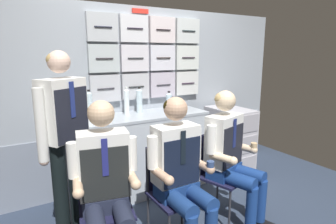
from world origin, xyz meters
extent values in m
cube|color=#959EA9|center=(0.00, 1.38, 1.07)|extent=(4.20, 0.06, 2.15)
cube|color=gray|center=(0.00, 1.34, 0.36)|extent=(4.12, 0.01, 0.71)
cube|color=#AFB1B8|center=(-0.49, 1.32, 1.23)|extent=(0.34, 0.06, 0.30)
cylinder|color=#27262D|center=(-0.49, 1.28, 1.23)|extent=(0.19, 0.01, 0.01)
cube|color=#B1B2B9|center=(-0.12, 1.32, 1.23)|extent=(0.34, 0.06, 0.30)
cylinder|color=#242829|center=(-0.12, 1.28, 1.23)|extent=(0.19, 0.01, 0.01)
cube|color=#B2AABA|center=(0.25, 1.32, 1.23)|extent=(0.34, 0.06, 0.30)
cylinder|color=#25252B|center=(0.25, 1.28, 1.23)|extent=(0.19, 0.01, 0.01)
cube|color=silver|center=(0.62, 1.32, 1.23)|extent=(0.34, 0.06, 0.30)
cylinder|color=#291C2D|center=(0.62, 1.28, 1.23)|extent=(0.19, 0.01, 0.01)
cube|color=#ACB6B9|center=(-0.49, 1.32, 1.56)|extent=(0.34, 0.06, 0.30)
cylinder|color=#272227|center=(-0.49, 1.28, 1.56)|extent=(0.19, 0.01, 0.01)
cube|color=silver|center=(-0.12, 1.32, 1.56)|extent=(0.34, 0.06, 0.30)
cylinder|color=#27292C|center=(-0.12, 1.28, 1.56)|extent=(0.19, 0.01, 0.01)
cube|color=silver|center=(0.25, 1.32, 1.56)|extent=(0.34, 0.06, 0.30)
cylinder|color=#2A2221|center=(0.25, 1.28, 1.56)|extent=(0.19, 0.01, 0.01)
cube|color=silver|center=(0.62, 1.32, 1.56)|extent=(0.34, 0.06, 0.30)
cylinder|color=#291F2B|center=(0.62, 1.28, 1.56)|extent=(0.19, 0.01, 0.01)
cube|color=#AEB3B9|center=(-0.49, 1.32, 1.89)|extent=(0.34, 0.06, 0.30)
cylinder|color=#1C1E2D|center=(-0.49, 1.28, 1.89)|extent=(0.19, 0.01, 0.01)
cube|color=silver|center=(-0.12, 1.32, 1.89)|extent=(0.34, 0.06, 0.30)
cylinder|color=#241E2C|center=(-0.12, 1.28, 1.89)|extent=(0.19, 0.01, 0.01)
cube|color=silver|center=(0.25, 1.32, 1.89)|extent=(0.34, 0.06, 0.30)
cylinder|color=black|center=(0.25, 1.28, 1.89)|extent=(0.19, 0.01, 0.01)
cube|color=silver|center=(0.62, 1.32, 1.89)|extent=(0.34, 0.06, 0.30)
cylinder|color=#1C272A|center=(0.62, 1.28, 1.89)|extent=(0.19, 0.01, 0.01)
cube|color=red|center=(-0.03, 1.33, 2.09)|extent=(0.20, 0.02, 0.05)
cube|color=#B0B9C3|center=(-0.24, 1.09, 0.45)|extent=(1.69, 0.52, 0.90)
cube|color=#A0AAB3|center=(-0.24, 1.09, 0.91)|extent=(1.72, 0.53, 0.03)
sphere|color=black|center=(0.93, 0.68, 0.04)|extent=(0.07, 0.07, 0.07)
sphere|color=black|center=(1.24, 0.68, 0.04)|extent=(0.07, 0.07, 0.07)
sphere|color=black|center=(0.93, 1.23, 0.04)|extent=(0.07, 0.07, 0.07)
sphere|color=black|center=(1.24, 1.23, 0.04)|extent=(0.07, 0.07, 0.07)
cube|color=#B4B2BA|center=(1.09, 0.96, 0.48)|extent=(0.40, 0.64, 0.83)
cube|color=#A09EA6|center=(1.09, 0.63, 0.21)|extent=(0.35, 0.01, 0.22)
cube|color=#A09EA6|center=(1.09, 0.63, 0.48)|extent=(0.35, 0.01, 0.22)
cube|color=#A09EA6|center=(1.09, 0.63, 0.76)|extent=(0.35, 0.01, 0.22)
cylinder|color=#28282D|center=(1.09, 0.66, 0.88)|extent=(0.32, 0.02, 0.02)
cylinder|color=#2D2D33|center=(-0.69, 0.32, 0.21)|extent=(0.02, 0.02, 0.42)
cube|color=#191936|center=(-0.90, 0.18, 0.43)|extent=(0.47, 0.47, 0.02)
cube|color=#191936|center=(-0.86, 0.36, 0.64)|extent=(0.37, 0.10, 0.40)
cylinder|color=#2D2D33|center=(-1.04, 0.39, 0.64)|extent=(0.02, 0.02, 0.40)
cylinder|color=#2D2D33|center=(-0.69, 0.32, 0.64)|extent=(0.02, 0.02, 0.40)
cylinder|color=#1F2538|center=(-1.03, 0.02, 0.49)|extent=(0.21, 0.41, 0.13)
cylinder|color=#1F2538|center=(-0.84, -0.02, 0.49)|extent=(0.21, 0.41, 0.13)
cube|color=#1F2538|center=(-0.90, 0.18, 0.50)|extent=(0.38, 0.27, 0.12)
cube|color=white|center=(-0.90, 0.19, 0.80)|extent=(0.40, 0.28, 0.49)
cube|color=black|center=(-0.92, 0.09, 0.76)|extent=(0.34, 0.08, 0.39)
cube|color=navy|center=(-0.92, 0.08, 0.89)|extent=(0.04, 0.02, 0.28)
cylinder|color=white|center=(-1.11, 0.24, 0.86)|extent=(0.08, 0.08, 0.27)
cylinder|color=#DAB48F|center=(-1.11, 0.13, 0.70)|extent=(0.12, 0.26, 0.07)
sphere|color=#DAB48F|center=(-1.13, 0.02, 0.70)|extent=(0.08, 0.08, 0.08)
cylinder|color=white|center=(-0.69, 0.15, 0.86)|extent=(0.08, 0.08, 0.27)
cylinder|color=#DAB48F|center=(-0.73, 0.05, 0.70)|extent=(0.12, 0.26, 0.07)
sphere|color=#DAB48F|center=(-0.75, -0.06, 0.70)|extent=(0.08, 0.08, 0.08)
sphere|color=#DAB48F|center=(-0.90, 0.19, 1.19)|extent=(0.20, 0.20, 0.20)
ellipsoid|color=tan|center=(-0.89, 0.21, 1.21)|extent=(0.22, 0.21, 0.14)
cylinder|color=#2D2D33|center=(-0.14, -0.10, 0.21)|extent=(0.02, 0.02, 0.42)
cylinder|color=#2D2D33|center=(-0.50, 0.26, 0.21)|extent=(0.02, 0.02, 0.42)
cylinder|color=#2D2D33|center=(-0.14, 0.26, 0.21)|extent=(0.02, 0.02, 0.42)
cube|color=#191936|center=(-0.32, 0.08, 0.43)|extent=(0.40, 0.40, 0.02)
cube|color=#191936|center=(-0.32, 0.27, 0.64)|extent=(0.37, 0.03, 0.40)
cylinder|color=#2D2D33|center=(-0.50, 0.26, 0.64)|extent=(0.02, 0.02, 0.40)
cylinder|color=#2D2D33|center=(-0.14, 0.26, 0.64)|extent=(0.02, 0.02, 0.40)
cylinder|color=navy|center=(-0.41, -0.10, 0.49)|extent=(0.13, 0.39, 0.13)
cylinder|color=navy|center=(-0.22, -0.10, 0.49)|extent=(0.13, 0.39, 0.13)
cube|color=navy|center=(-0.32, 0.08, 0.50)|extent=(0.35, 0.20, 0.12)
cube|color=white|center=(-0.32, 0.10, 0.80)|extent=(0.37, 0.20, 0.49)
cube|color=black|center=(-0.32, -0.01, 0.76)|extent=(0.34, 0.01, 0.39)
cube|color=black|center=(-0.32, -0.02, 0.89)|extent=(0.04, 0.01, 0.27)
cylinder|color=white|center=(-0.53, 0.10, 0.85)|extent=(0.08, 0.08, 0.26)
cylinder|color=tan|center=(-0.51, -0.01, 0.70)|extent=(0.07, 0.24, 0.07)
sphere|color=tan|center=(-0.51, -0.12, 0.70)|extent=(0.08, 0.08, 0.08)
cylinder|color=white|center=(-0.11, 0.10, 0.85)|extent=(0.08, 0.08, 0.26)
cylinder|color=tan|center=(-0.13, -0.01, 0.70)|extent=(0.07, 0.24, 0.07)
sphere|color=tan|center=(-0.13, -0.12, 0.70)|extent=(0.08, 0.08, 0.08)
cylinder|color=navy|center=(-0.13, -0.12, 0.74)|extent=(0.06, 0.06, 0.06)
sphere|color=tan|center=(-0.32, 0.10, 1.18)|extent=(0.19, 0.19, 0.19)
ellipsoid|color=black|center=(-0.32, 0.11, 1.20)|extent=(0.19, 0.17, 0.14)
cylinder|color=#2D2D33|center=(0.17, -0.06, 0.21)|extent=(0.02, 0.02, 0.42)
cylinder|color=#2D2D33|center=(0.51, 0.05, 0.21)|extent=(0.02, 0.02, 0.42)
cylinder|color=#2D2D33|center=(0.07, 0.29, 0.21)|extent=(0.02, 0.02, 0.42)
cylinder|color=#2D2D33|center=(0.41, 0.39, 0.21)|extent=(0.02, 0.02, 0.42)
cube|color=#191936|center=(0.29, 0.17, 0.43)|extent=(0.50, 0.50, 0.02)
cube|color=#191936|center=(0.23, 0.35, 0.64)|extent=(0.36, 0.13, 0.40)
cylinder|color=#2D2D33|center=(0.07, 0.29, 0.64)|extent=(0.02, 0.02, 0.40)
cylinder|color=#2D2D33|center=(0.41, 0.39, 0.64)|extent=(0.02, 0.02, 0.40)
cylinder|color=navy|center=(0.30, -0.19, 0.26)|extent=(0.10, 0.10, 0.41)
cylinder|color=navy|center=(0.48, -0.14, 0.26)|extent=(0.10, 0.10, 0.41)
cylinder|color=navy|center=(0.25, -0.03, 0.49)|extent=(0.24, 0.41, 0.13)
cylinder|color=navy|center=(0.43, 0.03, 0.49)|extent=(0.24, 0.41, 0.13)
cube|color=navy|center=(0.29, 0.17, 0.50)|extent=(0.39, 0.29, 0.12)
cube|color=white|center=(0.28, 0.19, 0.80)|extent=(0.41, 0.30, 0.49)
cube|color=black|center=(0.31, 0.09, 0.76)|extent=(0.33, 0.11, 0.39)
cube|color=navy|center=(0.32, 0.08, 0.89)|extent=(0.04, 0.02, 0.27)
cylinder|color=white|center=(0.08, 0.13, 0.85)|extent=(0.08, 0.08, 0.26)
cylinder|color=beige|center=(0.13, 0.03, 0.70)|extent=(0.14, 0.25, 0.07)
sphere|color=beige|center=(0.16, -0.08, 0.70)|extent=(0.08, 0.08, 0.08)
cylinder|color=white|center=(0.49, 0.25, 0.85)|extent=(0.08, 0.08, 0.26)
cylinder|color=beige|center=(0.50, 0.14, 0.70)|extent=(0.14, 0.25, 0.07)
sphere|color=beige|center=(0.53, 0.03, 0.70)|extent=(0.08, 0.08, 0.08)
cylinder|color=tan|center=(0.53, 0.03, 0.74)|extent=(0.06, 0.06, 0.06)
sphere|color=beige|center=(0.28, 0.19, 1.18)|extent=(0.19, 0.19, 0.19)
ellipsoid|color=tan|center=(0.28, 0.20, 1.20)|extent=(0.23, 0.22, 0.14)
cylinder|color=black|center=(-1.16, 0.58, 0.48)|extent=(0.12, 0.12, 0.84)
cylinder|color=black|center=(-1.01, 0.68, 0.48)|extent=(0.12, 0.12, 0.84)
cube|color=white|center=(-1.08, 0.63, 1.16)|extent=(0.42, 0.37, 0.52)
cube|color=black|center=(-1.02, 0.54, 1.13)|extent=(0.29, 0.19, 0.43)
cube|color=navy|center=(-1.02, 0.53, 1.25)|extent=(0.04, 0.03, 0.29)
cylinder|color=white|center=(-1.27, 0.51, 1.08)|extent=(0.08, 0.08, 0.57)
sphere|color=beige|center=(-1.27, 0.51, 0.79)|extent=(0.08, 0.08, 0.08)
cylinder|color=white|center=(-0.90, 0.75, 1.08)|extent=(0.08, 0.08, 0.57)
sphere|color=beige|center=(-0.90, 0.75, 0.79)|extent=(0.08, 0.08, 0.08)
sphere|color=beige|center=(-1.08, 0.63, 1.55)|extent=(0.18, 0.18, 0.18)
ellipsoid|color=tan|center=(-1.09, 0.64, 1.57)|extent=(0.24, 0.23, 0.13)
cylinder|color=silver|center=(-0.72, 1.17, 1.06)|extent=(0.07, 0.07, 0.27)
cone|color=silver|center=(-0.72, 1.17, 1.21)|extent=(0.07, 0.07, 0.02)
cylinder|color=black|center=(-0.72, 1.17, 1.23)|extent=(0.03, 0.03, 0.02)
cylinder|color=silver|center=(-0.12, 1.21, 1.06)|extent=(0.07, 0.07, 0.26)
cone|color=silver|center=(-0.12, 1.21, 1.20)|extent=(0.07, 0.07, 0.02)
cylinder|color=black|center=(-0.12, 1.21, 1.22)|extent=(0.03, 0.03, 0.02)
cylinder|color=silver|center=(0.21, 1.08, 1.03)|extent=(0.07, 0.07, 0.20)
cone|color=silver|center=(0.21, 1.08, 1.14)|extent=(0.07, 0.07, 0.02)
cylinder|color=black|center=(0.21, 1.08, 1.16)|extent=(0.03, 0.03, 0.02)
cylinder|color=silver|center=(-0.29, 1.19, 1.06)|extent=(0.06, 0.06, 0.27)
cone|color=silver|center=(-0.29, 1.19, 1.21)|extent=(0.06, 0.06, 0.02)
cylinder|color=silver|center=(-0.29, 1.19, 1.24)|extent=(0.03, 0.03, 0.02)
cylinder|color=tan|center=(-0.93, 1.19, 0.96)|extent=(0.06, 0.06, 0.06)
cylinder|color=#382114|center=(-0.93, 1.19, 0.98)|extent=(0.05, 0.05, 0.01)
cylinder|color=white|center=(-0.83, 1.08, 0.96)|extent=(0.06, 0.06, 0.07)
cylinder|color=#382114|center=(-0.83, 1.08, 0.99)|extent=(0.05, 0.05, 0.01)
camera|label=1|loc=(-1.50, -1.77, 1.62)|focal=30.17mm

